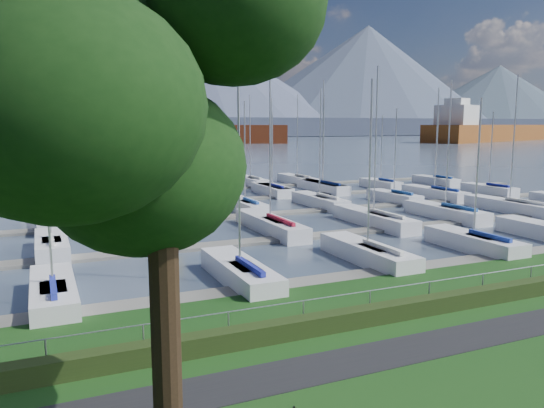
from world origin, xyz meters
TOP-DOWN VIEW (x-y plane):
  - path at (0.00, -3.00)m, footprint 160.00×2.00m
  - water at (0.00, 260.00)m, footprint 800.00×540.00m
  - hedge at (0.00, -0.40)m, footprint 80.00×0.70m
  - fence at (0.00, 0.00)m, footprint 80.00×0.04m
  - foothill at (0.00, 330.00)m, footprint 900.00×80.00m
  - mountains at (7.35, 404.62)m, footprint 1190.00×360.00m
  - docks at (0.00, 26.00)m, footprint 90.00×41.60m
  - tree at (-11.35, -5.14)m, footprint 8.61×7.60m
  - crane at (-3.24, 27.95)m, footprint 5.85×13.23m
  - cargo_ship_mid at (41.23, 212.67)m, footprint 90.61×51.85m
  - cargo_ship_east at (183.71, 175.47)m, footprint 95.01×48.27m
  - sailboat_fleet at (-2.29, 29.46)m, footprint 74.55×49.98m

SIDE VIEW (x-z plane):
  - water at x=0.00m, z-range -0.50..-0.30m
  - docks at x=0.00m, z-range -0.34..-0.09m
  - path at x=0.00m, z-range -0.01..0.03m
  - hedge at x=0.00m, z-range 0.00..0.70m
  - fence at x=0.00m, z-range 1.18..1.22m
  - cargo_ship_east at x=183.71m, z-range -7.16..14.34m
  - cargo_ship_mid at x=41.23m, z-range -7.12..14.38m
  - crane at x=-3.24m, z-range -5.85..16.50m
  - sailboat_fleet at x=-2.29m, z-range -1.33..12.18m
  - foothill at x=0.00m, z-range 0.00..12.00m
  - tree at x=-11.35m, z-range 2.26..15.03m
  - mountains at x=7.35m, z-range -10.82..104.18m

